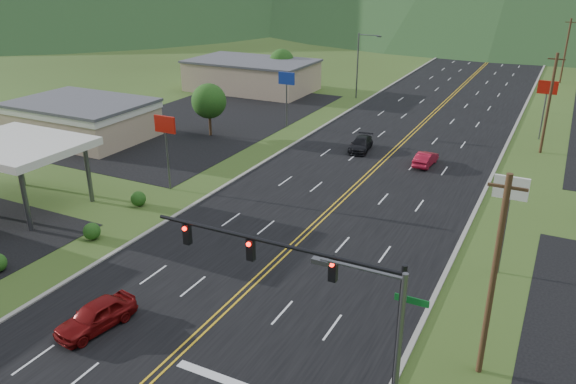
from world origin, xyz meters
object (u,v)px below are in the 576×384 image
at_px(traffic_signal, 311,278).
at_px(gas_canopy, 16,147).
at_px(car_dark_mid, 361,144).
at_px(streetlight_west, 360,61).
at_px(car_red_far, 426,159).
at_px(car_red_near, 96,316).
at_px(streetlight_east, 387,369).

distance_m(traffic_signal, gas_canopy, 29.59).
bearing_deg(car_dark_mid, traffic_signal, -81.22).
distance_m(streetlight_west, car_red_far, 29.22).
relative_size(gas_canopy, car_red_near, 2.25).
bearing_deg(streetlight_west, gas_canopy, -102.13).
relative_size(traffic_signal, streetlight_east, 1.46).
height_order(gas_canopy, car_dark_mid, gas_canopy).
xyz_separation_m(car_dark_mid, car_red_far, (7.07, -1.57, -0.01)).
height_order(gas_canopy, car_red_near, gas_canopy).
height_order(car_red_near, car_dark_mid, car_red_near).
xyz_separation_m(streetlight_east, car_dark_mid, (-14.25, 37.33, -4.52)).
bearing_deg(car_red_far, streetlight_east, 105.13).
bearing_deg(traffic_signal, car_red_near, -171.91).
bearing_deg(car_red_near, gas_canopy, 160.16).
bearing_deg(gas_canopy, car_red_far, 42.42).
distance_m(traffic_signal, streetlight_east, 6.17).
bearing_deg(traffic_signal, streetlight_east, -40.39).
height_order(streetlight_west, car_dark_mid, streetlight_west).
bearing_deg(streetlight_east, gas_canopy, 160.12).
height_order(streetlight_west, car_red_near, streetlight_west).
distance_m(streetlight_west, car_red_near, 58.19).
relative_size(gas_canopy, car_dark_mid, 2.18).
bearing_deg(car_dark_mid, car_red_near, -100.53).
height_order(car_red_near, car_red_far, car_red_near).
relative_size(streetlight_east, car_red_near, 2.03).
distance_m(streetlight_west, gas_canopy, 49.10).
xyz_separation_m(streetlight_west, car_red_far, (15.68, -24.24, -4.52)).
xyz_separation_m(streetlight_west, car_red_near, (6.58, -57.65, -4.43)).
xyz_separation_m(streetlight_east, car_red_near, (-16.28, 2.35, -4.43)).
distance_m(streetlight_west, car_dark_mid, 24.66).
distance_m(traffic_signal, streetlight_west, 58.88).
relative_size(car_red_near, car_red_far, 1.11).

